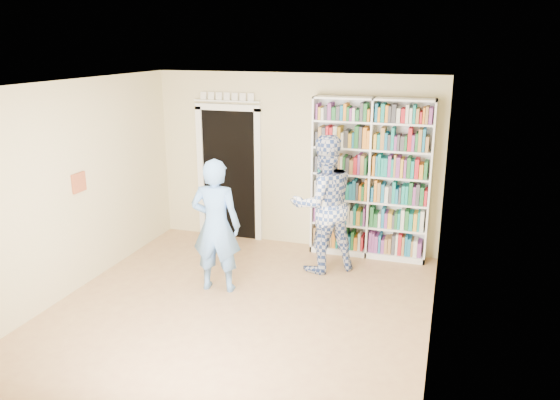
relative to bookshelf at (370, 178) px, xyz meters
The scene contains 11 objects.
floor 2.90m from the bookshelf, 117.24° to the right, with size 5.00×5.00×0.00m, color #A0704D.
ceiling 3.03m from the bookshelf, 117.24° to the right, with size 5.00×5.00×0.00m, color white.
wall_back 1.23m from the bookshelf, behind, with size 4.50×4.50×0.00m, color beige.
wall_left 4.18m from the bookshelf, 145.86° to the right, with size 5.00×5.00×0.00m, color beige.
wall_right 2.57m from the bookshelf, 66.01° to the right, with size 5.00×5.00×0.00m, color beige.
bookshelf is the anchor object (origin of this frame).
doorway 2.31m from the bookshelf, behind, with size 1.10×0.08×2.43m.
wall_art 4.06m from the bookshelf, 148.04° to the right, with size 0.03×0.25×0.25m, color brown.
man_blue 2.48m from the bookshelf, 133.37° to the right, with size 0.64×0.42×1.75m, color #5F90D4.
man_plaid 0.94m from the bookshelf, 125.94° to the right, with size 0.94×0.74×1.94m, color #2E478E.
paper_sheet 1.06m from the bookshelf, 113.20° to the right, with size 0.20×0.01×0.28m, color white.
Camera 1 is at (2.29, -5.49, 3.15)m, focal length 35.00 mm.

